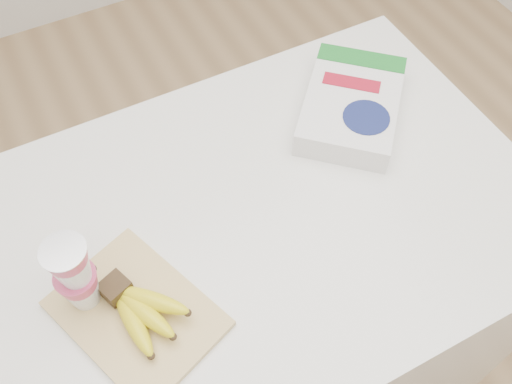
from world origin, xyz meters
The scene contains 6 objects.
room centered at (0.00, 0.00, 1.35)m, with size 4.00×4.00×4.00m.
table centered at (0.00, 0.00, 0.45)m, with size 1.19×0.80×0.89m, color white.
cutting_board centered at (-0.28, -0.09, 0.90)m, with size 0.21×0.29×0.01m, color #D1B873.
bananas centered at (-0.27, -0.10, 0.93)m, with size 0.14×0.18×0.06m.
yogurt_stack centered at (-0.34, -0.03, 1.00)m, with size 0.08×0.08×0.18m.
cereal_box centered at (0.32, 0.14, 0.93)m, with size 0.35×0.35×0.07m.
Camera 1 is at (-0.27, -0.55, 1.86)m, focal length 40.00 mm.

